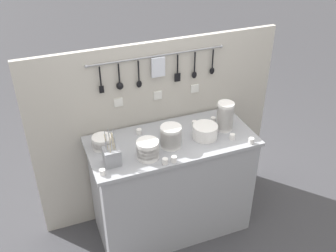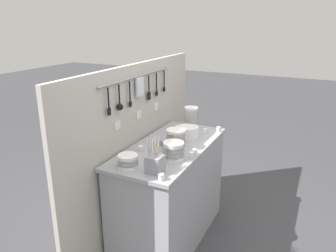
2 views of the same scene
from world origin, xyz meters
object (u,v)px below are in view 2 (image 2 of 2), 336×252
at_px(bowl_stack_short_front, 128,161).
at_px(plate_stack, 188,132).
at_px(cutlery_caddy, 155,163).
at_px(cup_by_caddy, 191,155).
at_px(cup_front_left, 186,125).
at_px(cup_centre, 161,177).
at_px(bowl_stack_tall_left, 176,139).
at_px(cup_front_right, 219,129).
at_px(bowl_stack_nested_right, 191,119).
at_px(bowl_stack_back_corner, 173,151).
at_px(cup_edge_far, 170,133).
at_px(cup_edge_near, 205,131).
at_px(steel_mixing_bowl, 162,142).
at_px(cup_back_right, 195,152).
at_px(cup_mid_row, 141,148).
at_px(cup_beside_plates, 177,128).

height_order(bowl_stack_short_front, plate_stack, plate_stack).
xyz_separation_m(plate_stack, cutlery_caddy, (-0.77, -0.06, 0.01)).
xyz_separation_m(cup_by_caddy, cup_front_left, (0.68, 0.34, 0.00)).
height_order(cutlery_caddy, cup_centre, cutlery_caddy).
xyz_separation_m(bowl_stack_tall_left, cup_front_right, (0.59, -0.19, -0.06)).
distance_m(bowl_stack_nested_right, cutlery_caddy, 0.97).
xyz_separation_m(bowl_stack_back_corner, cup_centre, (-0.36, -0.07, -0.05)).
relative_size(bowl_stack_tall_left, cup_edge_far, 3.82).
bearing_deg(cup_edge_far, cup_edge_near, -55.05).
bearing_deg(cup_front_right, cup_edge_near, 136.37).
bearing_deg(cup_by_caddy, steel_mixing_bowl, 65.20).
relative_size(cup_edge_near, cup_edge_far, 1.00).
height_order(bowl_stack_short_front, bowl_stack_back_corner, bowl_stack_back_corner).
bearing_deg(bowl_stack_short_front, bowl_stack_nested_right, -5.92).
xyz_separation_m(bowl_stack_nested_right, cup_centre, (-1.06, -0.21, -0.10)).
xyz_separation_m(bowl_stack_short_front, cup_edge_far, (0.78, 0.03, -0.03)).
relative_size(cup_edge_near, cup_centre, 1.00).
relative_size(bowl_stack_tall_left, cup_front_left, 3.82).
height_order(cup_edge_near, cup_back_right, same).
distance_m(cup_by_caddy, cup_front_right, 0.71).
distance_m(cup_front_right, cup_mid_row, 0.88).
xyz_separation_m(cup_centre, cup_edge_far, (0.85, 0.34, 0.00)).
bearing_deg(cup_edge_near, cup_beside_plates, 95.35).
bearing_deg(cup_edge_far, bowl_stack_back_corner, -151.50).
distance_m(steel_mixing_bowl, cup_beside_plates, 0.42).
xyz_separation_m(bowl_stack_nested_right, bowl_stack_short_front, (-0.99, 0.10, -0.07)).
bearing_deg(cutlery_caddy, plate_stack, 4.73).
xyz_separation_m(bowl_stack_nested_right, cup_front_right, (0.10, -0.26, -0.10)).
relative_size(bowl_stack_tall_left, bowl_stack_short_front, 1.13).
bearing_deg(cup_by_caddy, cup_front_right, -0.05).
bearing_deg(cup_front_right, cutlery_caddy, 172.44).
relative_size(cup_beside_plates, cup_by_caddy, 1.00).
height_order(plate_stack, cup_by_caddy, plate_stack).
bearing_deg(steel_mixing_bowl, bowl_stack_back_corner, -137.21).
bearing_deg(cup_centre, steel_mixing_bowl, 26.73).
distance_m(bowl_stack_tall_left, cup_back_right, 0.21).
bearing_deg(cup_edge_far, bowl_stack_short_front, -177.94).
distance_m(steel_mixing_bowl, cup_front_right, 0.65).
relative_size(bowl_stack_back_corner, plate_stack, 0.83).
xyz_separation_m(bowl_stack_short_front, cup_edge_near, (0.98, -0.25, -0.03)).
relative_size(steel_mixing_bowl, cup_beside_plates, 2.27).
bearing_deg(plate_stack, cup_beside_plates, 47.57).
bearing_deg(bowl_stack_tall_left, bowl_stack_back_corner, -160.18).
bearing_deg(bowl_stack_short_front, steel_mixing_bowl, -0.99).
bearing_deg(plate_stack, cup_centre, -169.31).
bearing_deg(cup_back_right, plate_stack, 30.61).
xyz_separation_m(bowl_stack_nested_right, cutlery_caddy, (-0.97, -0.11, -0.05)).
height_order(bowl_stack_short_front, cup_back_right, bowl_stack_short_front).
relative_size(bowl_stack_nested_right, cup_mid_row, 5.38).
distance_m(cup_by_caddy, cup_mid_row, 0.44).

